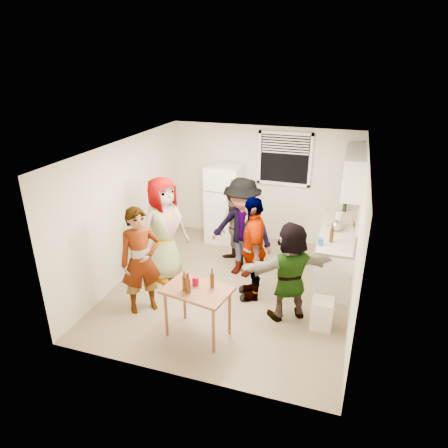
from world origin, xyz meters
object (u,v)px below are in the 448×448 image
(wine_bottle, at_px, (344,211))
(guest_stripe, at_px, (145,308))
(red_cup, at_px, (196,285))
(guest_grey, at_px, (167,276))
(guest_black, at_px, (251,295))
(guest_back_left, at_px, (234,264))
(refrigerator, at_px, (224,204))
(beer_bottle_table, at_px, (188,292))
(beer_bottle_counter, at_px, (331,242))
(guest_orange, at_px, (287,315))
(blue_cup, at_px, (320,245))
(guest_back_right, at_px, (241,273))
(trash_bin, at_px, (322,313))
(serving_table, at_px, (199,334))
(kettle, at_px, (336,230))

(wine_bottle, relative_size, guest_stripe, 0.18)
(wine_bottle, distance_m, red_cup, 3.88)
(guest_grey, bearing_deg, guest_black, -67.56)
(guest_stripe, distance_m, guest_back_left, 2.10)
(refrigerator, height_order, beer_bottle_table, refrigerator)
(wine_bottle, height_order, beer_bottle_counter, wine_bottle)
(guest_orange, bearing_deg, beer_bottle_counter, -148.48)
(beer_bottle_table, distance_m, guest_orange, 1.78)
(blue_cup, bearing_deg, guest_back_right, 172.23)
(trash_bin, height_order, guest_stripe, trash_bin)
(guest_back_right, bearing_deg, beer_bottle_table, -82.61)
(blue_cup, xyz_separation_m, red_cup, (-1.59, -1.64, -0.11))
(blue_cup, bearing_deg, guest_orange, -112.68)
(beer_bottle_table, relative_size, guest_black, 0.13)
(blue_cup, bearing_deg, guest_back_left, 163.60)
(beer_bottle_counter, bearing_deg, guest_orange, -116.68)
(guest_black, bearing_deg, guest_grey, -114.03)
(guest_back_left, bearing_deg, beer_bottle_table, -46.49)
(blue_cup, distance_m, guest_orange, 1.30)
(guest_grey, height_order, guest_orange, guest_grey)
(beer_bottle_counter, distance_m, guest_back_left, 2.04)
(beer_bottle_counter, bearing_deg, guest_stripe, -150.66)
(guest_grey, bearing_deg, beer_bottle_table, -117.18)
(beer_bottle_table, xyz_separation_m, guest_stripe, (-0.98, 0.46, -0.79))
(refrigerator, relative_size, trash_bin, 3.62)
(guest_grey, xyz_separation_m, guest_orange, (2.35, -0.52, 0.00))
(refrigerator, bearing_deg, beer_bottle_counter, -30.27)
(beer_bottle_table, height_order, guest_back_left, beer_bottle_table)
(serving_table, bearing_deg, blue_cup, 48.47)
(blue_cup, bearing_deg, refrigerator, 144.80)
(beer_bottle_counter, height_order, guest_back_left, beer_bottle_counter)
(guest_grey, height_order, guest_back_right, guest_back_right)
(beer_bottle_table, relative_size, guest_orange, 0.14)
(blue_cup, xyz_separation_m, guest_stripe, (-2.61, -1.38, -0.90))
(trash_bin, height_order, red_cup, red_cup)
(guest_orange, bearing_deg, guest_stripe, -18.77)
(beer_bottle_counter, xyz_separation_m, trash_bin, (0.01, -1.15, -0.65))
(beer_bottle_counter, height_order, guest_grey, beer_bottle_counter)
(kettle, bearing_deg, blue_cup, -128.32)
(blue_cup, height_order, guest_stripe, blue_cup)
(blue_cup, distance_m, guest_back_right, 1.69)
(guest_back_right, relative_size, guest_black, 1.04)
(refrigerator, xyz_separation_m, blue_cup, (2.19, -1.55, 0.05))
(refrigerator, xyz_separation_m, beer_bottle_table, (0.56, -3.39, -0.06))
(guest_grey, bearing_deg, serving_table, -112.59)
(guest_orange, bearing_deg, guest_black, -61.27)
(beer_bottle_counter, relative_size, red_cup, 1.94)
(red_cup, bearing_deg, guest_stripe, 166.03)
(guest_back_left, relative_size, guest_orange, 0.95)
(kettle, height_order, guest_back_right, kettle)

